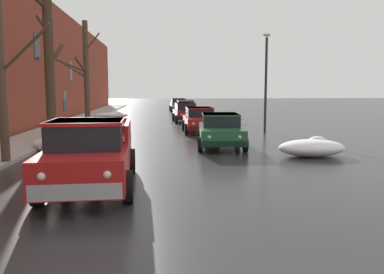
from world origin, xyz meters
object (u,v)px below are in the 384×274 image
object	(u,v)px
sedan_grey_at_far_intersection	(178,104)
sedan_green_parked_kerbside_close	(220,129)
pickup_truck_red_approaching_near_lane	(91,153)
sedan_maroon_parked_far_down_block	(186,112)
bare_tree_far_down_block	(85,72)
sedan_red_parked_kerbside_mid	(199,119)
sedan_silver_queued_behind_truck	(186,107)
bare_tree_mid_block	(48,61)
street_lamp_post	(266,77)
bare_tree_second_along_sidewalk	(1,64)

from	to	relation	value
sedan_grey_at_far_intersection	sedan_green_parked_kerbside_close	bearing A→B (deg)	-88.97
pickup_truck_red_approaching_near_lane	sedan_grey_at_far_intersection	world-z (taller)	pickup_truck_red_approaching_near_lane
pickup_truck_red_approaching_near_lane	sedan_green_parked_kerbside_close	size ratio (longest dim) A/B	1.22
sedan_maroon_parked_far_down_block	sedan_grey_at_far_intersection	world-z (taller)	same
sedan_maroon_parked_far_down_block	bare_tree_far_down_block	bearing A→B (deg)	-169.18
sedan_red_parked_kerbside_mid	sedan_silver_queued_behind_truck	bearing A→B (deg)	89.32
bare_tree_mid_block	sedan_green_parked_kerbside_close	bearing A→B (deg)	-16.30
sedan_maroon_parked_far_down_block	street_lamp_post	xyz separation A→B (m)	(4.02, -7.52, 2.38)
pickup_truck_red_approaching_near_lane	sedan_maroon_parked_far_down_block	bearing A→B (deg)	79.38
sedan_red_parked_kerbside_mid	street_lamp_post	bearing A→B (deg)	-7.39
bare_tree_far_down_block	sedan_green_parked_kerbside_close	bearing A→B (deg)	-56.31
sedan_red_parked_kerbside_mid	street_lamp_post	xyz separation A→B (m)	(3.70, -0.48, 2.37)
bare_tree_mid_block	sedan_grey_at_far_intersection	distance (m)	26.00
pickup_truck_red_approaching_near_lane	sedan_grey_at_far_intersection	bearing A→B (deg)	83.55
bare_tree_far_down_block	sedan_red_parked_kerbside_mid	bearing A→B (deg)	-37.76
sedan_red_parked_kerbside_mid	sedan_silver_queued_behind_truck	size ratio (longest dim) A/B	0.96
bare_tree_second_along_sidewalk	bare_tree_mid_block	world-z (taller)	bare_tree_mid_block
bare_tree_mid_block	sedan_red_parked_kerbside_mid	bearing A→B (deg)	25.86
street_lamp_post	bare_tree_mid_block	bearing A→B (deg)	-164.41
bare_tree_far_down_block	pickup_truck_red_approaching_near_lane	bearing A→B (deg)	-79.57
sedan_silver_queued_behind_truck	sedan_grey_at_far_intersection	distance (m)	6.75
bare_tree_second_along_sidewalk	sedan_maroon_parked_far_down_block	distance (m)	17.88
sedan_maroon_parked_far_down_block	street_lamp_post	size ratio (longest dim) A/B	0.71
sedan_green_parked_kerbside_close	sedan_red_parked_kerbside_mid	xyz separation A→B (m)	(-0.31, 5.80, -0.00)
sedan_green_parked_kerbside_close	sedan_maroon_parked_far_down_block	size ratio (longest dim) A/B	1.10
street_lamp_post	bare_tree_far_down_block	bearing A→B (deg)	150.80
bare_tree_mid_block	sedan_silver_queued_behind_truck	distance (m)	19.79
sedan_maroon_parked_far_down_block	street_lamp_post	distance (m)	8.85
sedan_maroon_parked_far_down_block	bare_tree_mid_block	bearing A→B (deg)	-123.48
sedan_red_parked_kerbside_mid	sedan_grey_at_far_intersection	size ratio (longest dim) A/B	1.04
sedan_green_parked_kerbside_close	sedan_silver_queued_behind_truck	xyz separation A→B (m)	(-0.13, 20.31, 0.00)
bare_tree_second_along_sidewalk	bare_tree_mid_block	bearing A→B (deg)	90.56
sedan_green_parked_kerbside_close	street_lamp_post	size ratio (longest dim) A/B	0.78
sedan_green_parked_kerbside_close	sedan_red_parked_kerbside_mid	distance (m)	5.80
bare_tree_far_down_block	pickup_truck_red_approaching_near_lane	size ratio (longest dim) A/B	1.34
bare_tree_mid_block	sedan_maroon_parked_far_down_block	bearing A→B (deg)	56.52
sedan_green_parked_kerbside_close	street_lamp_post	world-z (taller)	street_lamp_post
bare_tree_second_along_sidewalk	pickup_truck_red_approaching_near_lane	bearing A→B (deg)	-45.15
bare_tree_mid_block	sedan_green_parked_kerbside_close	distance (m)	8.50
bare_tree_mid_block	sedan_grey_at_far_intersection	xyz separation A→B (m)	(7.16, 24.81, -2.97)
bare_tree_second_along_sidewalk	bare_tree_far_down_block	size ratio (longest dim) A/B	0.95
sedan_maroon_parked_far_down_block	sedan_silver_queued_behind_truck	size ratio (longest dim) A/B	0.89
sedan_green_parked_kerbside_close	bare_tree_second_along_sidewalk	bearing A→B (deg)	-155.60
bare_tree_far_down_block	street_lamp_post	distance (m)	12.67
bare_tree_second_along_sidewalk	pickup_truck_red_approaching_near_lane	distance (m)	5.23
sedan_grey_at_far_intersection	sedan_red_parked_kerbside_mid	bearing A→B (deg)	-89.52
sedan_red_parked_kerbside_mid	street_lamp_post	world-z (taller)	street_lamp_post
bare_tree_far_down_block	bare_tree_second_along_sidewalk	bearing A→B (deg)	-89.72
pickup_truck_red_approaching_near_lane	sedan_red_parked_kerbside_mid	xyz separation A→B (m)	(4.00, 12.54, -0.13)
sedan_green_parked_kerbside_close	sedan_silver_queued_behind_truck	distance (m)	20.31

